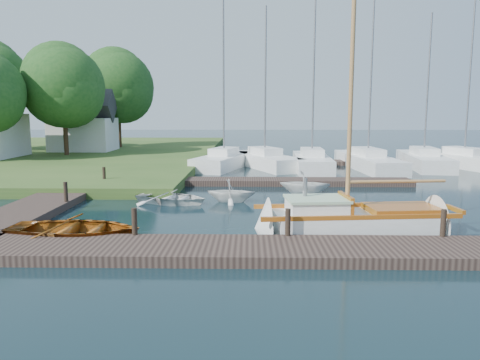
{
  "coord_description": "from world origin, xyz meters",
  "views": [
    {
      "loc": [
        0.38,
        -18.33,
        3.92
      ],
      "look_at": [
        0.0,
        0.0,
        1.2
      ],
      "focal_mm": 35.0,
      "sensor_mm": 36.0,
      "label": 1
    }
  ],
  "objects_px": {
    "mooring_post_3": "(443,223)",
    "marina_boat_0": "(224,160)",
    "marina_boat_5": "(464,159)",
    "tender_b": "(231,189)",
    "mooring_post_1": "(134,221)",
    "marina_boat_2": "(312,160)",
    "mooring_post_4": "(66,192)",
    "marina_boat_3": "(368,160)",
    "tree_3": "(63,86)",
    "mooring_post_5": "(104,175)",
    "marina_boat_1": "(265,159)",
    "sailboat": "(358,223)",
    "mooring_post_2": "(288,222)",
    "dinghy": "(75,226)",
    "tender_d": "(305,181)",
    "tree_7": "(118,86)",
    "house_c": "(83,126)",
    "tender_a": "(172,196)",
    "marina_boat_4": "(424,159)"
  },
  "relations": [
    {
      "from": "mooring_post_2",
      "to": "tender_d",
      "type": "height_order",
      "value": "tender_d"
    },
    {
      "from": "dinghy",
      "to": "tender_d",
      "type": "xyz_separation_m",
      "value": [
        7.99,
        8.01,
        0.2
      ]
    },
    {
      "from": "mooring_post_5",
      "to": "tender_b",
      "type": "height_order",
      "value": "mooring_post_5"
    },
    {
      "from": "mooring_post_2",
      "to": "tree_7",
      "type": "height_order",
      "value": "tree_7"
    },
    {
      "from": "mooring_post_3",
      "to": "marina_boat_4",
      "type": "distance_m",
      "value": 20.56
    },
    {
      "from": "mooring_post_4",
      "to": "marina_boat_1",
      "type": "height_order",
      "value": "marina_boat_1"
    },
    {
      "from": "marina_boat_1",
      "to": "marina_boat_2",
      "type": "relative_size",
      "value": 0.96
    },
    {
      "from": "tender_d",
      "to": "tree_3",
      "type": "height_order",
      "value": "tree_3"
    },
    {
      "from": "mooring_post_3",
      "to": "marina_boat_0",
      "type": "bearing_deg",
      "value": 111.52
    },
    {
      "from": "mooring_post_1",
      "to": "sailboat",
      "type": "relative_size",
      "value": 0.08
    },
    {
      "from": "tender_a",
      "to": "tender_b",
      "type": "relative_size",
      "value": 1.53
    },
    {
      "from": "tree_3",
      "to": "marina_boat_2",
      "type": "bearing_deg",
      "value": -14.1
    },
    {
      "from": "house_c",
      "to": "tree_7",
      "type": "xyz_separation_m",
      "value": [
        2.0,
        4.05,
        3.62
      ]
    },
    {
      "from": "mooring_post_1",
      "to": "tender_b",
      "type": "height_order",
      "value": "mooring_post_1"
    },
    {
      "from": "sailboat",
      "to": "marina_boat_3",
      "type": "height_order",
      "value": "marina_boat_3"
    },
    {
      "from": "mooring_post_3",
      "to": "marina_boat_2",
      "type": "height_order",
      "value": "marina_boat_2"
    },
    {
      "from": "mooring_post_3",
      "to": "marina_boat_2",
      "type": "xyz_separation_m",
      "value": [
        -1.38,
        18.37,
        -0.13
      ]
    },
    {
      "from": "mooring_post_5",
      "to": "house_c",
      "type": "xyz_separation_m",
      "value": [
        -7.0,
        17.0,
        1.88
      ]
    },
    {
      "from": "marina_boat_5",
      "to": "tender_b",
      "type": "bearing_deg",
      "value": 110.6
    },
    {
      "from": "mooring_post_3",
      "to": "marina_boat_0",
      "type": "height_order",
      "value": "marina_boat_0"
    },
    {
      "from": "tender_d",
      "to": "mooring_post_5",
      "type": "bearing_deg",
      "value": 93.99
    },
    {
      "from": "mooring_post_2",
      "to": "dinghy",
      "type": "xyz_separation_m",
      "value": [
        -6.49,
        0.54,
        -0.28
      ]
    },
    {
      "from": "tree_7",
      "to": "marina_boat_0",
      "type": "bearing_deg",
      "value": -49.26
    },
    {
      "from": "marina_boat_3",
      "to": "tender_d",
      "type": "bearing_deg",
      "value": 147.54
    },
    {
      "from": "mooring_post_4",
      "to": "mooring_post_5",
      "type": "height_order",
      "value": "same"
    },
    {
      "from": "tender_d",
      "to": "marina_boat_3",
      "type": "xyz_separation_m",
      "value": [
        5.48,
        10.14,
        -0.05
      ]
    },
    {
      "from": "mooring_post_5",
      "to": "tender_a",
      "type": "xyz_separation_m",
      "value": [
        4.06,
        -3.75,
        -0.37
      ]
    },
    {
      "from": "mooring_post_4",
      "to": "sailboat",
      "type": "height_order",
      "value": "sailboat"
    },
    {
      "from": "tender_b",
      "to": "marina_boat_2",
      "type": "xyz_separation_m",
      "value": [
        5.03,
        11.74,
        0.03
      ]
    },
    {
      "from": "marina_boat_3",
      "to": "tree_3",
      "type": "bearing_deg",
      "value": 74.96
    },
    {
      "from": "mooring_post_4",
      "to": "tree_3",
      "type": "relative_size",
      "value": 0.09
    },
    {
      "from": "mooring_post_5",
      "to": "tender_d",
      "type": "xyz_separation_m",
      "value": [
        10.0,
        -1.45,
        -0.08
      ]
    },
    {
      "from": "sailboat",
      "to": "marina_boat_0",
      "type": "distance_m",
      "value": 18.08
    },
    {
      "from": "sailboat",
      "to": "tender_d",
      "type": "height_order",
      "value": "sailboat"
    },
    {
      "from": "sailboat",
      "to": "mooring_post_2",
      "type": "bearing_deg",
      "value": -154.53
    },
    {
      "from": "mooring_post_1",
      "to": "marina_boat_1",
      "type": "height_order",
      "value": "marina_boat_1"
    },
    {
      "from": "house_c",
      "to": "tree_3",
      "type": "distance_m",
      "value": 5.1
    },
    {
      "from": "tender_b",
      "to": "tree_7",
      "type": "bearing_deg",
      "value": 32.29
    },
    {
      "from": "tender_b",
      "to": "marina_boat_1",
      "type": "height_order",
      "value": "marina_boat_1"
    },
    {
      "from": "tender_d",
      "to": "tree_3",
      "type": "xyz_separation_m",
      "value": [
        -17.0,
        14.5,
        5.19
      ]
    },
    {
      "from": "mooring_post_4",
      "to": "mooring_post_5",
      "type": "bearing_deg",
      "value": 90.0
    },
    {
      "from": "tender_b",
      "to": "marina_boat_4",
      "type": "xyz_separation_m",
      "value": [
        12.99,
        12.85,
        0.02
      ]
    },
    {
      "from": "mooring_post_3",
      "to": "tender_b",
      "type": "xyz_separation_m",
      "value": [
        -6.42,
        6.64,
        -0.16
      ]
    },
    {
      "from": "mooring_post_1",
      "to": "marina_boat_0",
      "type": "relative_size",
      "value": 0.07
    },
    {
      "from": "mooring_post_5",
      "to": "marina_boat_2",
      "type": "bearing_deg",
      "value": 35.79
    },
    {
      "from": "tender_a",
      "to": "marina_boat_2",
      "type": "distance_m",
      "value": 14.28
    },
    {
      "from": "marina_boat_3",
      "to": "marina_boat_5",
      "type": "bearing_deg",
      "value": -87.75
    },
    {
      "from": "mooring_post_2",
      "to": "marina_boat_3",
      "type": "relative_size",
      "value": 0.07
    },
    {
      "from": "mooring_post_1",
      "to": "mooring_post_4",
      "type": "bearing_deg",
      "value": 128.66
    },
    {
      "from": "tender_d",
      "to": "tree_3",
      "type": "bearing_deg",
      "value": 61.78
    }
  ]
}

